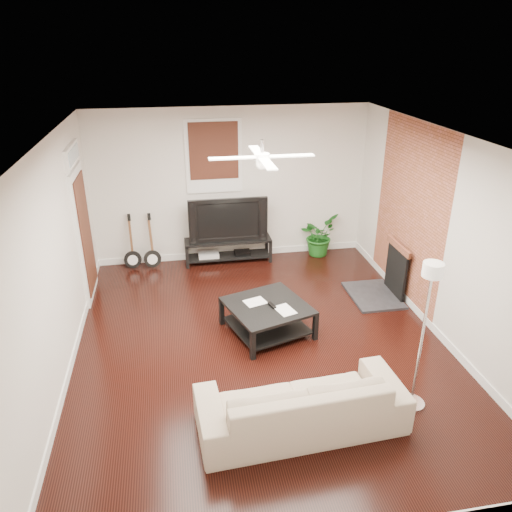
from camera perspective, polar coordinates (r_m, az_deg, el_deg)
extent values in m
cube|color=black|center=(6.95, 0.58, -10.04)|extent=(5.00, 6.00, 0.01)
cube|color=white|center=(5.85, 0.70, 13.28)|extent=(5.00, 6.00, 0.01)
cube|color=silver|center=(9.06, -2.88, 8.12)|extent=(5.00, 0.01, 2.80)
cube|color=silver|center=(3.80, 9.37, -17.60)|extent=(5.00, 0.01, 2.80)
cube|color=silver|center=(6.34, -22.18, -1.01)|extent=(0.01, 6.00, 2.80)
cube|color=silver|center=(7.13, 20.82, 1.96)|extent=(0.01, 6.00, 2.80)
cube|color=#985031|center=(7.94, 17.26, 4.68)|extent=(0.02, 2.20, 2.80)
cube|color=black|center=(8.16, 14.64, -1.61)|extent=(0.80, 1.10, 0.92)
cube|color=#35150E|center=(8.86, -4.89, 11.37)|extent=(1.00, 0.06, 1.30)
cube|color=white|center=(8.12, -19.34, 3.69)|extent=(0.08, 1.00, 2.50)
cube|color=black|center=(9.24, -3.22, 0.68)|extent=(1.59, 0.42, 0.45)
imported|color=black|center=(9.03, -3.33, 4.41)|extent=(1.43, 0.19, 0.82)
cube|color=black|center=(7.08, 1.31, -7.18)|extent=(1.32, 1.32, 0.44)
imported|color=#BDAD8E|center=(5.52, 5.25, -16.37)|extent=(2.27, 1.00, 0.65)
imported|color=#1B611C|center=(9.54, 7.22, 2.41)|extent=(0.92, 0.94, 0.79)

